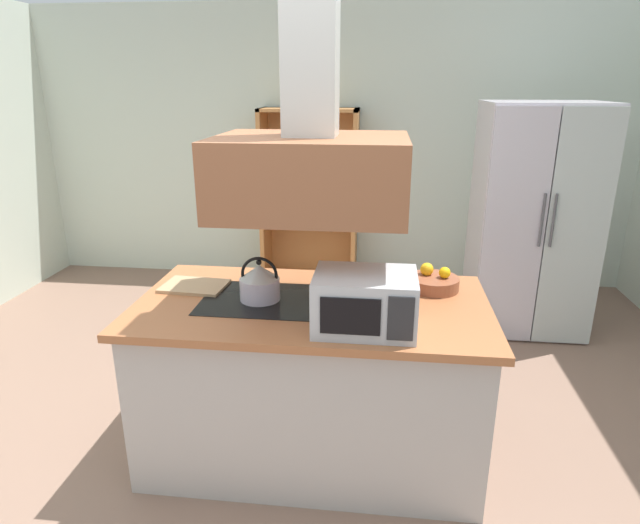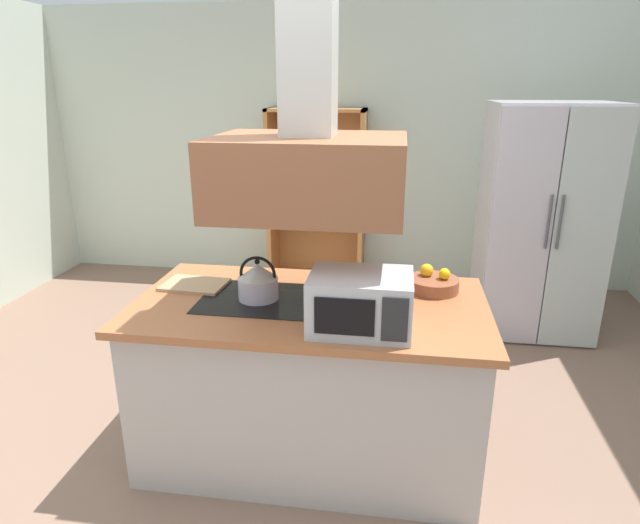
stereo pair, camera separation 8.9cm
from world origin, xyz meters
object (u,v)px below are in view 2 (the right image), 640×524
(microwave, at_px, (361,302))
(kettle, at_px, (258,281))
(dish_cabinet, at_px, (317,208))
(cutting_board, at_px, (195,285))
(refrigerator, at_px, (540,221))
(fruit_bowl, at_px, (433,283))

(microwave, bearing_deg, kettle, 153.76)
(dish_cabinet, height_order, cutting_board, dish_cabinet)
(refrigerator, bearing_deg, cutting_board, -142.06)
(microwave, bearing_deg, fruit_bowl, 56.10)
(kettle, relative_size, cutting_board, 0.68)
(refrigerator, relative_size, kettle, 7.95)
(dish_cabinet, relative_size, fruit_bowl, 6.41)
(refrigerator, distance_m, kettle, 2.60)
(kettle, height_order, microwave, microwave)
(refrigerator, xyz_separation_m, fruit_bowl, (-0.92, -1.60, 0.02))
(microwave, relative_size, fruit_bowl, 1.69)
(dish_cabinet, xyz_separation_m, microwave, (0.66, -2.96, 0.26))
(refrigerator, relative_size, dish_cabinet, 1.05)
(refrigerator, distance_m, microwave, 2.48)
(kettle, distance_m, fruit_bowl, 0.94)
(dish_cabinet, relative_size, kettle, 7.55)
(kettle, relative_size, fruit_bowl, 0.85)
(refrigerator, distance_m, dish_cabinet, 2.11)
(kettle, height_order, fruit_bowl, kettle)
(kettle, distance_m, microwave, 0.61)
(microwave, xyz_separation_m, fruit_bowl, (0.36, 0.53, -0.09))
(microwave, distance_m, fruit_bowl, 0.64)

